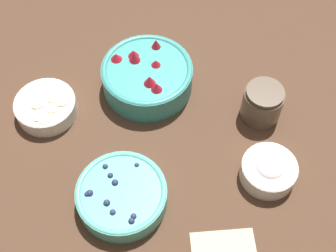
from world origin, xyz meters
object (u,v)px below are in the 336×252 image
at_px(bowl_strawberries, 147,75).
at_px(bowl_blueberries, 122,195).
at_px(jar_chocolate, 262,104).
at_px(bowl_bananas, 46,106).
at_px(bowl_cream, 269,170).

xyz_separation_m(bowl_strawberries, bowl_blueberries, (-0.05, -0.31, -0.01)).
bearing_deg(bowl_blueberries, jar_chocolate, 34.86).
bearing_deg(jar_chocolate, bowl_bananas, 178.86).
relative_size(bowl_blueberries, bowl_bananas, 1.32).
height_order(bowl_blueberries, bowl_cream, bowl_cream).
relative_size(bowl_strawberries, bowl_blueberries, 1.16).
relative_size(bowl_strawberries, bowl_cream, 1.82).
xyz_separation_m(bowl_bananas, jar_chocolate, (0.50, -0.01, 0.02)).
relative_size(bowl_blueberries, jar_chocolate, 2.03).
bearing_deg(bowl_blueberries, bowl_cream, 10.07).
distance_m(bowl_strawberries, bowl_cream, 0.37).
bearing_deg(bowl_strawberries, bowl_cream, -43.62).
height_order(bowl_bananas, jar_chocolate, jar_chocolate).
bearing_deg(bowl_cream, bowl_bananas, 160.78).
height_order(bowl_cream, jar_chocolate, jar_chocolate).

